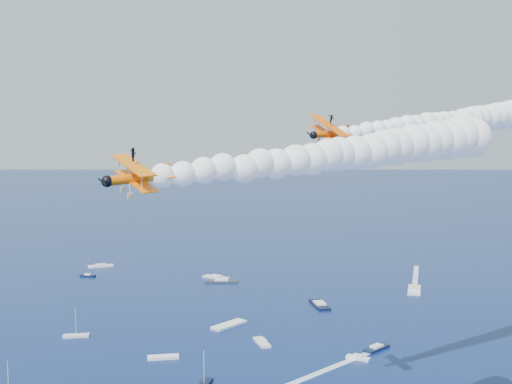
{
  "coord_description": "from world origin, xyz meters",
  "views": [
    {
      "loc": [
        -7.04,
        -69.72,
        57.81
      ],
      "look_at": [
        -8.77,
        20.91,
        49.28
      ],
      "focal_mm": 43.97,
      "sensor_mm": 36.0,
      "label": 1
    }
  ],
  "objects": [
    {
      "name": "boat_wakes",
      "position": [
        29.5,
        129.98,
        0.03
      ],
      "size": [
        67.39,
        137.62,
        0.04
      ],
      "color": "white",
      "rests_on": "ground"
    },
    {
      "name": "spectator_boats",
      "position": [
        4.42,
        114.66,
        0.35
      ],
      "size": [
        203.82,
        187.71,
        0.7
      ],
      "color": "black",
      "rests_on": "ground"
    },
    {
      "name": "biplane_trail",
      "position": [
        -21.57,
        -0.01,
        52.83
      ],
      "size": [
        12.18,
        13.12,
        7.98
      ],
      "primitive_type": null,
      "rotation": [
        -0.22,
        0.07,
        3.71
      ],
      "color": "orange"
    },
    {
      "name": "smoke_trail_lead",
      "position": [
        28.48,
        57.43,
        59.94
      ],
      "size": [
        60.92,
        56.07,
        10.86
      ],
      "primitive_type": null,
      "rotation": [
        0.0,
        0.0,
        3.71
      ],
      "color": "white"
    },
    {
      "name": "smoke_trail_trail",
      "position": [
        2.87,
        15.59,
        55.03
      ],
      "size": [
        60.92,
        56.08,
        10.86
      ],
      "primitive_type": null,
      "rotation": [
        0.0,
        0.0,
        3.71
      ],
      "color": "white"
    },
    {
      "name": "biplane_lead",
      "position": [
        4.03,
        41.84,
        57.74
      ],
      "size": [
        13.0,
        13.91,
        9.7
      ],
      "primitive_type": null,
      "rotation": [
        -0.42,
        0.07,
        3.71
      ],
      "color": "#F35405"
    }
  ]
}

